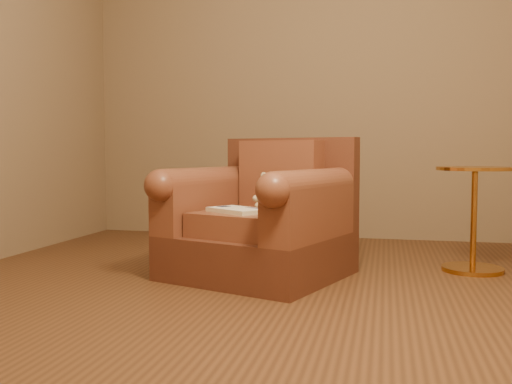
# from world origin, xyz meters

# --- Properties ---
(floor) EXTENTS (4.00, 4.00, 0.00)m
(floor) POSITION_xyz_m (0.00, 0.00, 0.00)
(floor) COLOR brown
(floor) RESTS_ON ground
(armchair) EXTENTS (1.11, 1.08, 0.79)m
(armchair) POSITION_xyz_m (-0.21, 0.44, 0.31)
(armchair) COLOR #562B1C
(armchair) RESTS_ON floor
(teddy_bear) EXTENTS (0.16, 0.18, 0.22)m
(teddy_bear) POSITION_xyz_m (-0.19, 0.51, 0.46)
(teddy_bear) COLOR tan
(teddy_bear) RESTS_ON armchair
(guidebook) EXTENTS (0.37, 0.34, 0.03)m
(guidebook) POSITION_xyz_m (-0.31, 0.25, 0.39)
(guidebook) COLOR beige
(guidebook) RESTS_ON armchair
(side_table) EXTENTS (0.44, 0.44, 0.62)m
(side_table) POSITION_xyz_m (0.99, 0.82, 0.33)
(side_table) COLOR #C28335
(side_table) RESTS_ON floor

